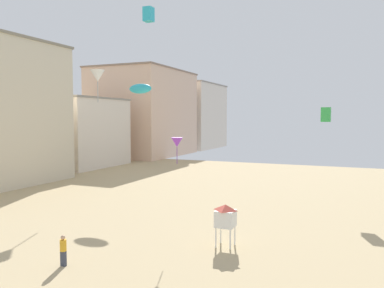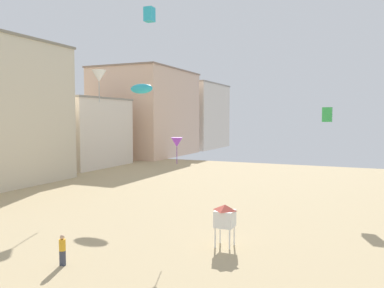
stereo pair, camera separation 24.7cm
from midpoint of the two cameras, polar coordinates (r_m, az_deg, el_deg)
boardwalk_hotel_mid at (r=64.61m, az=-16.31°, el=1.70°), size 10.68×13.87×10.94m
boardwalk_hotel_far at (r=81.46m, az=-7.14°, el=4.57°), size 15.38×21.47×17.57m
boardwalk_hotel_distant at (r=101.13m, az=-0.81°, el=4.13°), size 15.88×19.41×16.46m
kite_flyer at (r=22.00m, az=-18.75°, el=-14.40°), size 0.34×0.34×1.64m
lifeguard_stand at (r=23.72m, az=4.65°, el=-10.55°), size 1.10×1.10×2.55m
kite_white_delta at (r=40.49m, az=-13.91°, el=9.72°), size 1.42×1.42×3.22m
kite_green_box at (r=37.96m, az=18.94°, el=4.12°), size 0.85×0.85×1.34m
kite_purple_delta at (r=25.89m, az=-2.50°, el=0.25°), size 0.79×0.79×1.79m
kite_cyan_parafoil at (r=39.74m, az=-7.80°, el=8.08°), size 2.53×0.70×0.98m
kite_cyan_box at (r=35.93m, az=-6.62°, el=18.43°), size 0.79×0.79×1.23m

